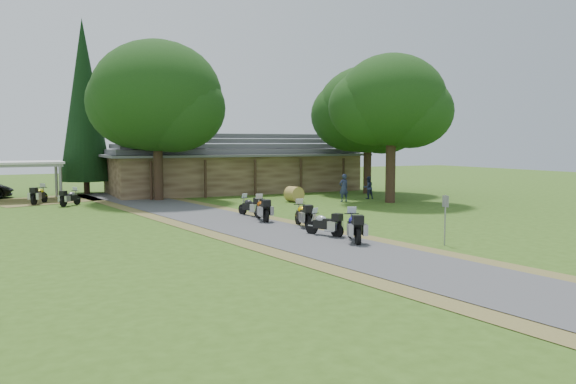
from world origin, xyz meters
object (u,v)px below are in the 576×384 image
motorcycle_carport_b (70,197)px  carport (15,181)px  hay_bale (294,194)px  motorcycle_row_a (354,225)px  lodge (234,162)px  motorcycle_row_b (324,223)px  motorcycle_carport_a (39,194)px  motorcycle_row_c (303,214)px  motorcycle_row_e (250,205)px  motorcycle_row_d (262,208)px

motorcycle_carport_b → carport: bearing=74.8°
hay_bale → motorcycle_row_a: bearing=-108.1°
lodge → motorcycle_row_b: (-4.72, -23.28, -1.86)m
lodge → motorcycle_row_b: size_ratio=12.38×
motorcycle_carport_a → motorcycle_carport_b: (1.74, -2.19, -0.07)m
motorcycle_row_a → motorcycle_row_c: motorcycle_row_a is taller
lodge → carport: 16.71m
motorcycle_row_a → motorcycle_row_b: motorcycle_row_a is taller
motorcycle_row_a → motorcycle_row_e: bearing=26.4°
carport → motorcycle_row_e: 19.09m
motorcycle_row_a → motorcycle_carport_a: size_ratio=1.05×
motorcycle_row_b → motorcycle_row_d: motorcycle_row_d is taller
motorcycle_row_c → lodge: bearing=-2.5°
lodge → motorcycle_row_c: 20.99m
motorcycle_row_c → motorcycle_row_e: motorcycle_row_c is taller
lodge → motorcycle_row_a: lodge is taller
lodge → motorcycle_row_b: 23.82m
motorcycle_row_b → carport: bearing=3.3°
carport → hay_bale: bearing=-29.3°
motorcycle_row_c → motorcycle_carport_a: size_ratio=0.99×
carport → motorcycle_row_d: size_ratio=3.24×
motorcycle_row_c → motorcycle_row_b: bearing=-179.6°
lodge → motorcycle_row_c: lodge is taller
carport → motorcycle_row_a: (12.31, -24.62, -0.70)m
hay_bale → lodge: bearing=93.4°
motorcycle_row_c → motorcycle_row_d: size_ratio=0.96×
motorcycle_carport_a → motorcycle_carport_b: bearing=-113.7°
carport → motorcycle_row_c: (12.38, -20.00, -0.73)m
motorcycle_row_d → motorcycle_row_a: bearing=-164.9°
motorcycle_carport_b → motorcycle_row_e: bearing=-96.1°
motorcycle_row_b → motorcycle_carport_a: 22.42m
motorcycle_row_d → hay_bale: 9.67m
motorcycle_row_b → lodge: bearing=-35.8°
lodge → carport: bearing=-178.4°
motorcycle_row_e → motorcycle_carport_a: 15.83m
motorcycle_row_a → motorcycle_row_d: bearing=29.1°
motorcycle_row_b → motorcycle_carport_a: bearing=3.6°
motorcycle_row_e → motorcycle_carport_b: size_ratio=1.03×
carport → motorcycle_row_b: (11.95, -22.81, -0.79)m
motorcycle_row_e → hay_bale: bearing=-60.9°
lodge → carport: lodge is taller
motorcycle_row_b → motorcycle_row_c: (0.44, 2.80, 0.06)m
motorcycle_row_e → hay_bale: size_ratio=1.64×
lodge → motorcycle_row_d: lodge is taller
motorcycle_row_d → motorcycle_carport_a: (-10.01, 14.20, -0.02)m
lodge → motorcycle_carport_b: 14.76m
lodge → motorcycle_row_e: (-5.02, -15.58, -1.85)m
carport → motorcycle_row_b: 25.76m
lodge → motorcycle_carport_b: lodge is taller
motorcycle_row_d → motorcycle_carport_a: bearing=43.5°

